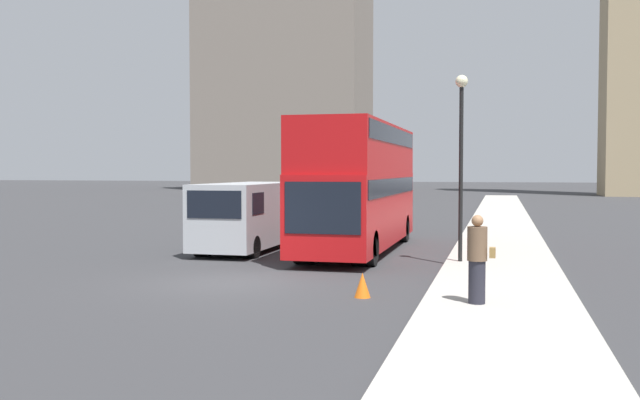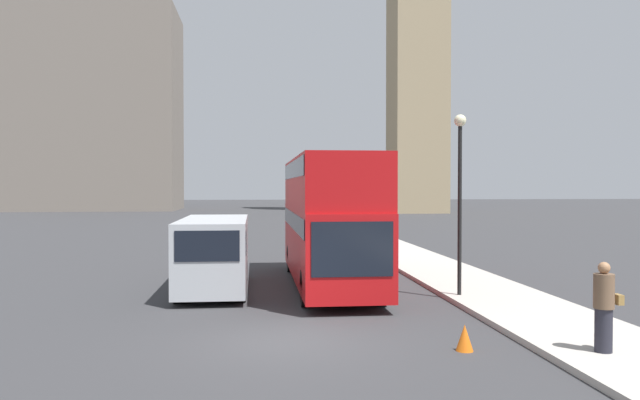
# 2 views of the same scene
# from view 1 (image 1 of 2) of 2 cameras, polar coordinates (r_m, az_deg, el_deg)

# --- Properties ---
(ground_plane) EXTENTS (300.00, 300.00, 0.00)m
(ground_plane) POSITION_cam_1_polar(r_m,az_deg,el_deg) (18.11, -7.16, -6.53)
(ground_plane) COLOR #333335
(sidewalk_strip) EXTENTS (3.15, 120.00, 0.15)m
(sidewalk_strip) POSITION_cam_1_polar(r_m,az_deg,el_deg) (16.87, 14.28, -6.99)
(sidewalk_strip) COLOR #ADA89E
(sidewalk_strip) RESTS_ON ground_plane
(building_block_distant) EXTENTS (22.80, 14.01, 35.46)m
(building_block_distant) POSITION_cam_1_polar(r_m,az_deg,el_deg) (102.15, -2.82, 9.06)
(building_block_distant) COLOR slate
(building_block_distant) RESTS_ON ground_plane
(red_double_decker_bus) EXTENTS (2.48, 10.41, 4.34)m
(red_double_decker_bus) POSITION_cam_1_polar(r_m,az_deg,el_deg) (24.50, 3.16, 1.52)
(red_double_decker_bus) COLOR #B71114
(red_double_decker_bus) RESTS_ON ground_plane
(white_van) EXTENTS (2.13, 6.15, 2.35)m
(white_van) POSITION_cam_1_polar(r_m,az_deg,el_deg) (24.89, -5.83, -1.15)
(white_van) COLOR #B2B7BC
(white_van) RESTS_ON ground_plane
(pedestrian) EXTENTS (0.55, 0.39, 1.77)m
(pedestrian) POSITION_cam_1_polar(r_m,az_deg,el_deg) (14.54, 12.49, -4.66)
(pedestrian) COLOR #23232D
(pedestrian) RESTS_ON sidewalk_strip
(street_lamp) EXTENTS (0.36, 0.36, 5.40)m
(street_lamp) POSITION_cam_1_polar(r_m,az_deg,el_deg) (21.07, 11.23, 4.86)
(street_lamp) COLOR black
(street_lamp) RESTS_ON sidewalk_strip
(traffic_cone) EXTENTS (0.36, 0.36, 0.55)m
(traffic_cone) POSITION_cam_1_polar(r_m,az_deg,el_deg) (15.82, 3.41, -6.81)
(traffic_cone) COLOR orange
(traffic_cone) RESTS_ON ground_plane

